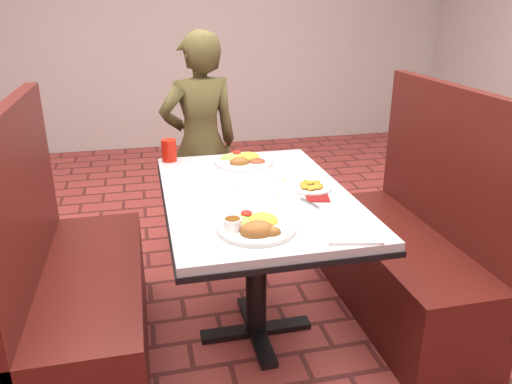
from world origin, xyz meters
TOP-DOWN VIEW (x-y plane):
  - dining_table at (0.00, 0.00)m, footprint 0.81×1.21m
  - booth_bench_left at (-0.80, 0.00)m, footprint 0.47×1.20m
  - booth_bench_right at (0.80, 0.00)m, footprint 0.47×1.20m
  - diner_person at (-0.12, 1.03)m, footprint 0.56×0.43m
  - near_dinner_plate at (-0.09, -0.38)m, footprint 0.29×0.29m
  - far_dinner_plate at (0.03, 0.42)m, footprint 0.30×0.30m
  - plantain_plate at (0.25, -0.02)m, footprint 0.18×0.18m
  - maroon_napkin at (0.24, -0.13)m, footprint 0.12×0.12m
  - spoon_utensil at (0.19, -0.18)m, footprint 0.05×0.12m
  - red_tumbler at (-0.34, 0.55)m, footprint 0.08×0.08m
  - paper_napkin at (0.24, -0.51)m, footprint 0.22×0.18m
  - knife_utensil at (-0.12, -0.35)m, footprint 0.10×0.16m
  - fork_utensil at (-0.11, -0.42)m, footprint 0.07×0.13m
  - lettuce_shreds at (0.04, 0.06)m, footprint 0.28×0.32m

SIDE VIEW (x-z plane):
  - booth_bench_left at x=-0.80m, z-range -0.26..0.92m
  - booth_bench_right at x=0.80m, z-range -0.26..0.92m
  - dining_table at x=0.00m, z-range 0.28..1.03m
  - diner_person at x=-0.12m, z-range 0.00..1.39m
  - lettuce_shreds at x=0.04m, z-range 0.75..0.75m
  - maroon_napkin at x=0.24m, z-range 0.75..0.75m
  - spoon_utensil at x=0.19m, z-range 0.75..0.76m
  - paper_napkin at x=0.24m, z-range 0.75..0.76m
  - fork_utensil at x=-0.11m, z-range 0.76..0.76m
  - knife_utensil at x=-0.12m, z-range 0.76..0.76m
  - plantain_plate at x=0.25m, z-range 0.75..0.77m
  - far_dinner_plate at x=0.03m, z-range 0.74..0.82m
  - near_dinner_plate at x=-0.09m, z-range 0.74..0.83m
  - red_tumbler at x=-0.34m, z-range 0.75..0.87m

